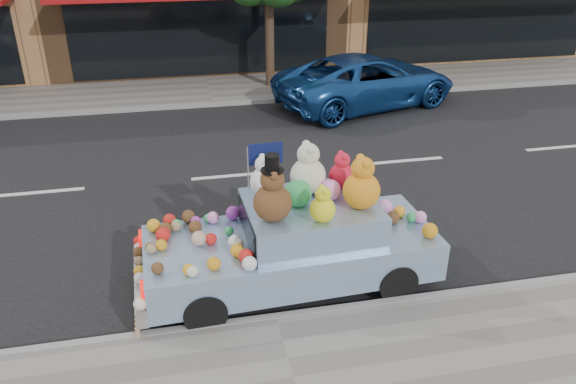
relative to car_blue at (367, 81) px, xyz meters
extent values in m
plane|color=black|center=(-4.44, -4.15, -0.75)|extent=(120.00, 120.00, 0.00)
cube|color=gray|center=(-4.44, 2.35, -0.69)|extent=(60.00, 3.00, 0.12)
cube|color=gray|center=(-4.44, -9.15, -0.69)|extent=(60.00, 0.12, 0.13)
cube|color=gray|center=(-4.44, 0.85, -0.69)|extent=(60.00, 0.12, 0.13)
cube|color=black|center=(-4.44, 3.83, 0.65)|extent=(8.50, 0.06, 2.40)
cube|color=black|center=(5.56, 3.83, 0.65)|extent=(8.50, 0.06, 2.40)
cylinder|color=#38281C|center=(-2.44, 2.35, 0.85)|extent=(0.28, 0.28, 3.20)
imported|color=#1C4E9A|center=(0.00, 0.00, 0.00)|extent=(5.92, 3.96, 1.51)
cylinder|color=black|center=(-2.60, -8.98, -0.45)|extent=(0.61, 0.22, 0.60)
cylinder|color=black|center=(-2.66, -7.42, -0.45)|extent=(0.61, 0.22, 0.60)
cylinder|color=black|center=(-5.40, -9.09, -0.45)|extent=(0.61, 0.22, 0.60)
cylinder|color=black|center=(-5.46, -7.54, -0.45)|extent=(0.61, 0.22, 0.60)
cube|color=#8AA9CE|center=(-4.03, -8.26, -0.20)|extent=(4.37, 1.88, 0.60)
cube|color=#8AA9CE|center=(-3.73, -8.24, 0.35)|extent=(1.96, 1.58, 0.50)
cube|color=silver|center=(-6.25, -8.35, -0.35)|extent=(0.23, 1.79, 0.26)
cube|color=red|center=(-6.17, -9.03, -0.03)|extent=(0.07, 0.28, 0.16)
cube|color=red|center=(-6.23, -7.67, -0.03)|extent=(0.07, 0.28, 0.16)
cube|color=black|center=(-4.68, -8.28, 0.35)|extent=(0.09, 1.30, 0.40)
sphere|color=#553218|center=(-4.37, -8.62, 0.86)|extent=(0.53, 0.53, 0.53)
sphere|color=#553218|center=(-4.37, -8.62, 1.20)|extent=(0.33, 0.33, 0.33)
sphere|color=#553218|center=(-4.37, -8.74, 1.31)|extent=(0.13, 0.13, 0.13)
sphere|color=#553218|center=(-4.37, -8.51, 1.31)|extent=(0.13, 0.13, 0.13)
cylinder|color=black|center=(-4.37, -8.62, 1.34)|extent=(0.31, 0.31, 0.02)
cylinder|color=black|center=(-4.37, -8.62, 1.45)|extent=(0.20, 0.20, 0.22)
sphere|color=beige|center=(-3.69, -7.89, 0.87)|extent=(0.54, 0.54, 0.54)
sphere|color=beige|center=(-3.69, -7.89, 1.22)|extent=(0.34, 0.34, 0.34)
sphere|color=beige|center=(-3.69, -8.01, 1.33)|extent=(0.13, 0.13, 0.13)
sphere|color=beige|center=(-3.69, -7.77, 1.33)|extent=(0.13, 0.13, 0.13)
sphere|color=orange|center=(-3.07, -8.52, 0.86)|extent=(0.54, 0.54, 0.54)
sphere|color=orange|center=(-3.07, -8.52, 1.21)|extent=(0.33, 0.33, 0.33)
sphere|color=orange|center=(-3.07, -8.63, 1.32)|extent=(0.13, 0.13, 0.13)
sphere|color=orange|center=(-3.07, -8.40, 1.32)|extent=(0.13, 0.13, 0.13)
sphere|color=red|center=(-3.15, -7.82, 0.79)|extent=(0.39, 0.39, 0.39)
sphere|color=red|center=(-3.15, -7.82, 1.04)|extent=(0.24, 0.24, 0.24)
sphere|color=red|center=(-3.15, -7.90, 1.12)|extent=(0.09, 0.09, 0.09)
sphere|color=red|center=(-3.15, -7.73, 1.12)|extent=(0.09, 0.09, 0.09)
sphere|color=white|center=(-4.35, -7.82, 0.81)|extent=(0.43, 0.43, 0.43)
sphere|color=white|center=(-4.35, -7.82, 1.08)|extent=(0.26, 0.26, 0.26)
sphere|color=white|center=(-4.35, -7.91, 1.17)|extent=(0.10, 0.10, 0.10)
sphere|color=white|center=(-4.35, -7.73, 1.17)|extent=(0.10, 0.10, 0.10)
sphere|color=yellow|center=(-3.71, -8.79, 0.77)|extent=(0.36, 0.36, 0.36)
sphere|color=yellow|center=(-3.71, -8.79, 1.00)|extent=(0.22, 0.22, 0.22)
sphere|color=yellow|center=(-3.71, -8.87, 1.08)|extent=(0.08, 0.08, 0.08)
sphere|color=yellow|center=(-3.71, -8.72, 1.08)|extent=(0.08, 0.08, 0.08)
sphere|color=green|center=(-3.93, -8.25, 0.78)|extent=(0.40, 0.40, 0.40)
sphere|color=pink|center=(-3.43, -8.18, 0.75)|extent=(0.32, 0.32, 0.32)
sphere|color=#8C714D|center=(-5.69, -7.77, 0.18)|extent=(0.17, 0.17, 0.17)
sphere|color=orange|center=(-4.88, -8.66, 0.19)|extent=(0.19, 0.19, 0.19)
sphere|color=pink|center=(-5.23, -8.90, 0.17)|extent=(0.14, 0.14, 0.14)
sphere|color=green|center=(-5.68, -7.75, 0.18)|extent=(0.17, 0.17, 0.17)
sphere|color=red|center=(-5.21, -8.26, 0.18)|extent=(0.17, 0.17, 0.17)
sphere|color=red|center=(-5.78, -7.60, 0.19)|extent=(0.20, 0.20, 0.20)
sphere|color=beige|center=(-4.84, -8.46, 0.18)|extent=(0.17, 0.17, 0.17)
sphere|color=#8F3092|center=(-4.81, -7.59, 0.21)|extent=(0.22, 0.22, 0.22)
sphere|color=green|center=(-5.20, -7.61, 0.17)|extent=(0.14, 0.14, 0.14)
sphere|color=silver|center=(-4.76, -9.03, 0.20)|extent=(0.20, 0.20, 0.20)
sphere|color=#4E3016|center=(-5.49, -7.56, 0.20)|extent=(0.21, 0.21, 0.21)
sphere|color=#4E3016|center=(-6.06, -8.29, 0.17)|extent=(0.14, 0.14, 0.14)
sphere|color=#4E3016|center=(-5.84, -7.84, 0.19)|extent=(0.19, 0.19, 0.19)
sphere|color=#4E3016|center=(-5.96, -8.86, 0.18)|extent=(0.17, 0.17, 0.17)
sphere|color=red|center=(-4.78, -8.85, 0.20)|extent=(0.21, 0.21, 0.21)
sphere|color=#8F3092|center=(-5.39, -7.68, 0.17)|extent=(0.16, 0.16, 0.16)
sphere|color=green|center=(-4.92, -8.06, 0.16)|extent=(0.13, 0.13, 0.13)
sphere|color=orange|center=(-5.91, -8.28, 0.18)|extent=(0.17, 0.17, 0.17)
sphere|color=orange|center=(-5.56, -8.97, 0.18)|extent=(0.16, 0.16, 0.16)
sphere|color=red|center=(-5.88, -8.04, 0.20)|extent=(0.22, 0.22, 0.22)
sphere|color=orange|center=(-5.23, -8.92, 0.19)|extent=(0.19, 0.19, 0.19)
sphere|color=#8C714D|center=(-6.05, -8.33, 0.17)|extent=(0.15, 0.15, 0.15)
sphere|color=beige|center=(-5.52, -9.02, 0.17)|extent=(0.16, 0.16, 0.16)
sphere|color=silver|center=(-4.89, -8.42, 0.19)|extent=(0.20, 0.20, 0.20)
sphere|color=orange|center=(-6.02, -7.73, 0.20)|extent=(0.20, 0.20, 0.20)
sphere|color=orange|center=(-4.83, -8.73, 0.18)|extent=(0.16, 0.16, 0.16)
sphere|color=#4E3016|center=(-5.41, -7.90, 0.20)|extent=(0.20, 0.20, 0.20)
sphere|color=pink|center=(-5.13, -7.65, 0.19)|extent=(0.19, 0.19, 0.19)
sphere|color=#D8A88C|center=(-5.38, -8.26, 0.22)|extent=(0.22, 0.22, 0.22)
sphere|color=red|center=(-6.28, -7.55, -0.14)|extent=(0.16, 0.16, 0.16)
sphere|color=orange|center=(-6.25, -8.38, -0.14)|extent=(0.16, 0.16, 0.16)
sphere|color=#4E3016|center=(-6.27, -7.89, -0.14)|extent=(0.17, 0.17, 0.17)
sphere|color=silver|center=(-6.27, -7.71, -0.16)|extent=(0.13, 0.13, 0.13)
sphere|color=#8C714D|center=(-6.26, -8.08, -0.16)|extent=(0.13, 0.13, 0.13)
sphere|color=silver|center=(-6.24, -8.56, -0.15)|extent=(0.16, 0.16, 0.16)
sphere|color=beige|center=(-6.21, -9.16, -0.14)|extent=(0.17, 0.17, 0.17)
sphere|color=green|center=(-2.68, -7.93, 0.18)|extent=(0.17, 0.17, 0.17)
sphere|color=orange|center=(-2.25, -8.06, 0.19)|extent=(0.19, 0.19, 0.19)
sphere|color=orange|center=(-2.05, -8.74, 0.21)|extent=(0.23, 0.23, 0.23)
sphere|color=green|center=(-2.12, -8.25, 0.18)|extent=(0.17, 0.17, 0.17)
sphere|color=green|center=(-2.73, -8.21, 0.18)|extent=(0.17, 0.17, 0.17)
sphere|color=pink|center=(-2.44, -7.92, 0.22)|extent=(0.25, 0.25, 0.25)
sphere|color=#4E3016|center=(-2.42, -8.23, 0.20)|extent=(0.20, 0.20, 0.20)
sphere|color=pink|center=(-2.00, -8.30, 0.19)|extent=(0.19, 0.19, 0.19)
cylinder|color=#997A54|center=(-6.29, -9.20, -0.59)|extent=(0.06, 0.06, 0.17)
sphere|color=#997A54|center=(-6.29, -9.20, -0.49)|extent=(0.07, 0.07, 0.07)
cylinder|color=#997A54|center=(-6.30, -9.10, -0.59)|extent=(0.06, 0.06, 0.17)
sphere|color=#997A54|center=(-6.30, -9.10, -0.49)|extent=(0.07, 0.07, 0.07)
cylinder|color=#997A54|center=(-6.30, -9.00, -0.59)|extent=(0.06, 0.06, 0.17)
sphere|color=#997A54|center=(-6.30, -9.00, -0.49)|extent=(0.07, 0.07, 0.07)
cylinder|color=#997A54|center=(-6.31, -8.90, -0.59)|extent=(0.06, 0.06, 0.17)
sphere|color=#997A54|center=(-6.31, -8.90, -0.49)|extent=(0.07, 0.07, 0.07)
cylinder|color=#997A54|center=(-6.31, -8.80, -0.59)|extent=(0.06, 0.06, 0.17)
sphere|color=#997A54|center=(-6.31, -8.80, -0.49)|extent=(0.07, 0.07, 0.07)
cylinder|color=#997A54|center=(-6.31, -8.70, -0.59)|extent=(0.06, 0.06, 0.17)
sphere|color=#997A54|center=(-6.31, -8.70, -0.49)|extent=(0.07, 0.07, 0.07)
cylinder|color=#997A54|center=(-6.32, -8.60, -0.59)|extent=(0.06, 0.06, 0.17)
sphere|color=#997A54|center=(-6.32, -8.60, -0.49)|extent=(0.07, 0.07, 0.07)
cylinder|color=#997A54|center=(-6.32, -8.50, -0.59)|extent=(0.06, 0.06, 0.17)
sphere|color=#997A54|center=(-6.32, -8.50, -0.49)|extent=(0.07, 0.07, 0.07)
cylinder|color=#997A54|center=(-6.33, -8.40, -0.59)|extent=(0.06, 0.06, 0.17)
sphere|color=#997A54|center=(-6.33, -8.40, -0.49)|extent=(0.07, 0.07, 0.07)
cylinder|color=#997A54|center=(-6.33, -8.30, -0.59)|extent=(0.06, 0.06, 0.17)
sphere|color=#997A54|center=(-6.33, -8.30, -0.49)|extent=(0.07, 0.07, 0.07)
cylinder|color=#997A54|center=(-6.33, -8.20, -0.59)|extent=(0.06, 0.06, 0.17)
sphere|color=#997A54|center=(-6.33, -8.20, -0.49)|extent=(0.07, 0.07, 0.07)
cylinder|color=#997A54|center=(-6.34, -8.10, -0.59)|extent=(0.06, 0.06, 0.17)
sphere|color=#997A54|center=(-6.34, -8.10, -0.49)|extent=(0.07, 0.07, 0.07)
cylinder|color=#997A54|center=(-6.34, -8.00, -0.59)|extent=(0.06, 0.06, 0.17)
sphere|color=#997A54|center=(-6.34, -8.00, -0.49)|extent=(0.07, 0.07, 0.07)
cylinder|color=#997A54|center=(-6.35, -7.90, -0.59)|extent=(0.06, 0.06, 0.17)
sphere|color=#997A54|center=(-6.35, -7.90, -0.49)|extent=(0.07, 0.07, 0.07)
cylinder|color=#997A54|center=(-6.35, -7.80, -0.59)|extent=(0.06, 0.06, 0.17)
sphere|color=#997A54|center=(-6.35, -7.80, -0.49)|extent=(0.07, 0.07, 0.07)
cylinder|color=#997A54|center=(-6.36, -7.70, -0.59)|extent=(0.06, 0.06, 0.17)
sphere|color=#997A54|center=(-6.36, -7.70, -0.49)|extent=(0.07, 0.07, 0.07)
cylinder|color=#997A54|center=(-6.36, -7.60, -0.59)|extent=(0.06, 0.06, 0.17)
sphere|color=#997A54|center=(-6.36, -7.60, -0.49)|extent=(0.07, 0.07, 0.07)
cylinder|color=#997A54|center=(-6.36, -7.50, -0.59)|extent=(0.06, 0.06, 0.17)
sphere|color=#997A54|center=(-6.36, -7.50, -0.49)|extent=(0.07, 0.07, 0.07)
cylinder|color=silver|center=(-4.56, -7.63, 0.95)|extent=(0.02, 0.02, 0.70)
cube|color=#0C1447|center=(-4.28, -7.60, 1.16)|extent=(0.52, 0.04, 0.34)
camera|label=1|loc=(-5.54, -15.25, 4.38)|focal=35.00mm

